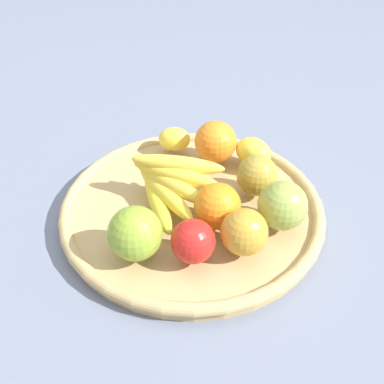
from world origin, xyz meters
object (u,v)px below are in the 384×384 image
(orange_1, at_px, (215,142))
(orange_0, at_px, (217,206))
(banana_bunch, at_px, (169,184))
(apple_2, at_px, (135,233))
(apple_3, at_px, (257,175))
(lemon_1, at_px, (253,152))
(apple_0, at_px, (244,232))
(apple_4, at_px, (283,205))
(lemon_0, at_px, (174,139))
(apple_1, at_px, (190,241))

(orange_1, bearing_deg, orange_0, 88.02)
(banana_bunch, distance_m, apple_2, 0.12)
(apple_3, bearing_deg, orange_0, 47.96)
(lemon_1, distance_m, apple_0, 0.22)
(orange_1, xyz_separation_m, apple_4, (-0.09, 0.18, -0.00))
(lemon_0, bearing_deg, apple_4, 128.43)
(apple_2, height_order, orange_1, apple_2)
(apple_3, xyz_separation_m, apple_0, (0.03, 0.13, 0.00))
(orange_1, distance_m, lemon_1, 0.07)
(orange_0, relative_size, apple_2, 0.91)
(apple_1, xyz_separation_m, apple_3, (-0.11, -0.15, 0.00))
(apple_2, xyz_separation_m, apple_4, (-0.22, -0.06, -0.00))
(lemon_0, height_order, lemon_1, lemon_1)
(apple_1, height_order, apple_0, apple_0)
(orange_0, height_order, apple_3, orange_0)
(orange_0, relative_size, lemon_1, 1.02)
(lemon_0, distance_m, apple_2, 0.27)
(apple_2, bearing_deg, apple_0, -177.81)
(apple_1, bearing_deg, orange_0, -121.04)
(lemon_0, bearing_deg, banana_bunch, 88.24)
(lemon_0, xyz_separation_m, lemon_1, (-0.14, 0.05, 0.00))
(apple_1, bearing_deg, lemon_1, -117.05)
(banana_bunch, relative_size, apple_3, 2.27)
(banana_bunch, bearing_deg, orange_1, -123.34)
(lemon_0, height_order, apple_0, apple_0)
(apple_3, height_order, apple_4, apple_4)
(banana_bunch, xyz_separation_m, apple_1, (-0.03, 0.12, -0.01))
(orange_1, relative_size, apple_0, 1.10)
(apple_1, xyz_separation_m, apple_0, (-0.08, -0.02, 0.00))
(banana_bunch, relative_size, apple_2, 1.97)
(apple_2, xyz_separation_m, lemon_1, (-0.19, -0.22, -0.01))
(lemon_0, bearing_deg, apple_0, 111.56)
(apple_3, relative_size, apple_4, 0.90)
(lemon_0, relative_size, apple_1, 0.94)
(apple_3, height_order, lemon_1, apple_3)
(lemon_0, xyz_separation_m, apple_1, (-0.03, 0.28, 0.01))
(apple_2, bearing_deg, apple_3, -143.82)
(apple_2, relative_size, apple_0, 1.14)
(apple_4, distance_m, apple_0, 0.08)
(lemon_0, distance_m, lemon_1, 0.15)
(apple_3, xyz_separation_m, lemon_1, (-0.00, -0.08, -0.01))
(apple_3, relative_size, apple_0, 0.99)
(apple_2, height_order, apple_3, apple_2)
(orange_1, relative_size, apple_3, 1.11)
(lemon_0, distance_m, apple_1, 0.28)
(lemon_1, bearing_deg, orange_1, -14.38)
(orange_0, height_order, orange_1, orange_1)
(orange_0, relative_size, banana_bunch, 0.46)
(apple_0, bearing_deg, lemon_0, -68.44)
(apple_1, height_order, orange_1, orange_1)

